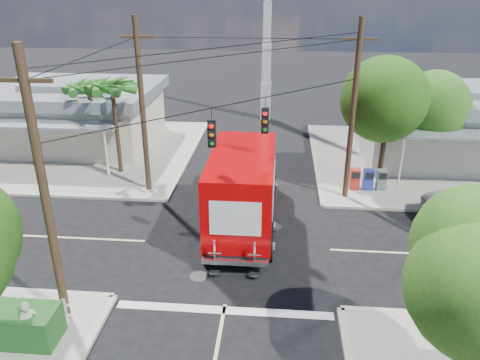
# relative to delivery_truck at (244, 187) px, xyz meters

# --- Properties ---
(ground) EXTENTS (120.00, 120.00, 0.00)m
(ground) POSITION_rel_delivery_truck_xyz_m (-0.17, -1.92, -1.91)
(ground) COLOR black
(ground) RESTS_ON ground
(sidewalk_ne) EXTENTS (14.12, 14.12, 0.14)m
(sidewalk_ne) POSITION_rel_delivery_truck_xyz_m (10.71, 8.96, -1.84)
(sidewalk_ne) COLOR gray
(sidewalk_ne) RESTS_ON ground
(sidewalk_nw) EXTENTS (14.12, 14.12, 0.14)m
(sidewalk_nw) POSITION_rel_delivery_truck_xyz_m (-11.05, 8.96, -1.84)
(sidewalk_nw) COLOR gray
(sidewalk_nw) RESTS_ON ground
(road_markings) EXTENTS (32.00, 32.00, 0.01)m
(road_markings) POSITION_rel_delivery_truck_xyz_m (-0.17, -3.39, -1.91)
(road_markings) COLOR beige
(road_markings) RESTS_ON ground
(building_ne) EXTENTS (11.80, 10.20, 4.50)m
(building_ne) POSITION_rel_delivery_truck_xyz_m (12.33, 10.05, 0.41)
(building_ne) COLOR silver
(building_ne) RESTS_ON sidewalk_ne
(building_nw) EXTENTS (10.80, 10.20, 4.30)m
(building_nw) POSITION_rel_delivery_truck_xyz_m (-12.17, 10.54, 0.31)
(building_nw) COLOR beige
(building_nw) RESTS_ON sidewalk_nw
(radio_tower) EXTENTS (0.80, 0.80, 17.00)m
(radio_tower) POSITION_rel_delivery_truck_xyz_m (0.33, 18.08, 3.73)
(radio_tower) COLOR silver
(radio_tower) RESTS_ON ground
(tree_ne_front) EXTENTS (4.21, 4.14, 6.66)m
(tree_ne_front) POSITION_rel_delivery_truck_xyz_m (7.04, 4.84, 2.85)
(tree_ne_front) COLOR #422D1C
(tree_ne_front) RESTS_ON sidewalk_ne
(tree_ne_back) EXTENTS (3.77, 3.66, 5.82)m
(tree_ne_back) POSITION_rel_delivery_truck_xyz_m (9.64, 7.04, 2.27)
(tree_ne_back) COLOR #422D1C
(tree_ne_back) RESTS_ON sidewalk_ne
(palm_nw_front) EXTENTS (3.01, 3.08, 5.59)m
(palm_nw_front) POSITION_rel_delivery_truck_xyz_m (-7.67, 5.58, 3.13)
(palm_nw_front) COLOR #422D1C
(palm_nw_front) RESTS_ON sidewalk_nw
(palm_nw_back) EXTENTS (3.01, 3.08, 5.19)m
(palm_nw_back) POSITION_rel_delivery_truck_xyz_m (-9.67, 7.08, 2.76)
(palm_nw_back) COLOR #422D1C
(palm_nw_back) RESTS_ON sidewalk_nw
(utility_poles) EXTENTS (12.00, 10.68, 9.00)m
(utility_poles) POSITION_rel_delivery_truck_xyz_m (-1.76, -0.32, 2.76)
(utility_poles) COLOR #473321
(utility_poles) RESTS_ON ground
(vending_boxes) EXTENTS (1.90, 0.50, 1.10)m
(vending_boxes) POSITION_rel_delivery_truck_xyz_m (6.33, 4.28, -1.22)
(vending_boxes) COLOR red
(vending_boxes) RESTS_ON sidewalk_ne
(delivery_truck) EXTENTS (2.82, 8.73, 3.76)m
(delivery_truck) POSITION_rel_delivery_truck_xyz_m (0.00, 0.00, 0.00)
(delivery_truck) COLOR black
(delivery_truck) RESTS_ON ground
(pedestrian) EXTENTS (0.69, 0.68, 1.60)m
(pedestrian) POSITION_rel_delivery_truck_xyz_m (-5.76, -8.58, -0.97)
(pedestrian) COLOR #BCB19E
(pedestrian) RESTS_ON sidewalk_sw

